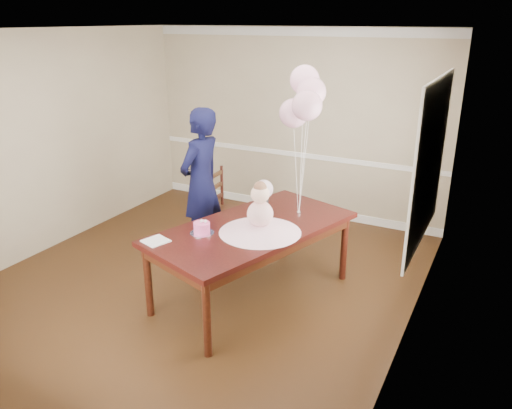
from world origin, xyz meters
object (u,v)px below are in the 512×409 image
birthday_cake (202,228)px  woman (201,183)px  dining_table_top (253,228)px  dining_chair_seat (229,212)px

birthday_cake → woman: (-0.70, 1.05, 0.05)m
dining_table_top → dining_chair_seat: 1.40m
birthday_cake → woman: woman is taller
dining_table_top → woman: 1.25m
dining_table_top → woman: size_ratio=1.17×
birthday_cake → dining_chair_seat: 1.58m
dining_chair_seat → birthday_cake: bearing=-72.4°
birthday_cake → woman: bearing=123.6°
birthday_cake → dining_chair_seat: (-0.53, 1.42, -0.43)m
dining_chair_seat → woman: (-0.17, -0.37, 0.48)m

